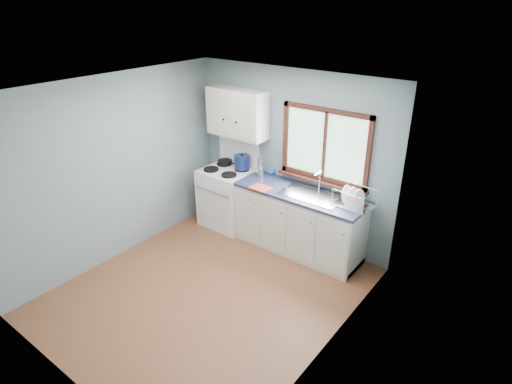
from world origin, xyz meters
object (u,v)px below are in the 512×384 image
Objects in this scene: skillet at (225,162)px; base_cabinets at (298,224)px; stockpot at (242,162)px; thermos at (260,167)px; gas_range at (228,196)px; dish_rack at (353,201)px; sink at (311,199)px; utensil_crock at (260,172)px.

base_cabinets is at bearing -11.33° from skillet.
thermos is (0.35, -0.00, 0.00)m from stockpot.
gas_range is at bearing -143.32° from stockpot.
sink is at bearing -167.96° from dish_rack.
stockpot is (-1.12, 0.12, 0.65)m from base_cabinets.
base_cabinets is at bearing -169.34° from dish_rack.
stockpot is (0.19, 0.14, 0.57)m from gas_range.
thermos reaches higher than skillet.
utensil_crock is at bearing -0.71° from stockpot.
thermos is at bearing -175.99° from dish_rack.
gas_range is at bearing -179.29° from sink.
utensil_crock is at bearing -75.99° from thermos.
gas_range is at bearing -179.18° from base_cabinets.
gas_range is 0.74× the size of base_cabinets.
thermos reaches higher than stockpot.
dish_rack is at bearing 4.33° from base_cabinets.
skillet is (-0.16, 0.15, 0.49)m from gas_range.
thermos is 1.53m from dish_rack.
sink reaches higher than base_cabinets.
skillet is 2.23m from dish_rack.
gas_range is 2.12m from dish_rack.
dish_rack is (1.53, -0.06, -0.01)m from utensil_crock.
skillet is 0.68× the size of dish_rack.
gas_range is 3.94× the size of skillet.
utensil_crock is at bearing 171.44° from base_cabinets.
skillet is 1.16× the size of thermos.
sink is 1.32m from stockpot.
thermos is at bearing 171.15° from base_cabinets.
thermos is (0.54, 0.14, 0.58)m from gas_range.
skillet is at bearing 175.57° from sink.
base_cabinets is 0.95m from dish_rack.
stockpot is at bearing 174.72° from sink.
thermos is at bearing -0.04° from stockpot.
sink reaches higher than skillet.
stockpot is 0.36m from utensil_crock.
base_cabinets is 3.66× the size of dish_rack.
utensil_crock is at bearing 173.02° from sink.
sink reaches higher than dish_rack.
sink is 2.46× the size of utensil_crock.
dish_rack is at bearing 2.12° from gas_range.
gas_range is at bearing -171.55° from dish_rack.
sink and thermos have the same top height.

